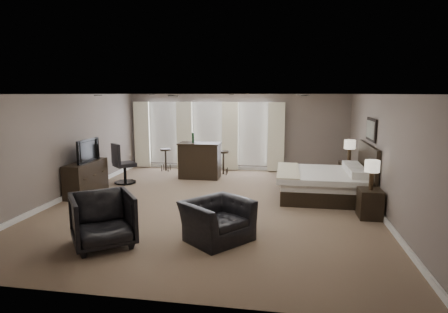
% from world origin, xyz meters
% --- Properties ---
extents(room, '(7.60, 8.60, 2.64)m').
position_xyz_m(room, '(0.00, 0.00, 1.30)').
color(room, '#755F4A').
rests_on(room, ground).
extents(window_bay, '(5.25, 0.20, 2.30)m').
position_xyz_m(window_bay, '(-1.00, 4.11, 1.20)').
color(window_bay, silver).
rests_on(window_bay, room).
extents(bed, '(2.17, 2.08, 1.38)m').
position_xyz_m(bed, '(2.58, 1.06, 0.69)').
color(bed, silver).
rests_on(bed, ground).
extents(nightstand_near, '(0.46, 0.56, 0.62)m').
position_xyz_m(nightstand_near, '(3.47, -0.39, 0.31)').
color(nightstand_near, black).
rests_on(nightstand_near, ground).
extents(nightstand_far, '(0.50, 0.61, 0.67)m').
position_xyz_m(nightstand_far, '(3.47, 2.51, 0.33)').
color(nightstand_far, black).
rests_on(nightstand_far, ground).
extents(lamp_near, '(0.30, 0.30, 0.63)m').
position_xyz_m(lamp_near, '(3.47, -0.39, 0.93)').
color(lamp_near, beige).
rests_on(lamp_near, nightstand_near).
extents(lamp_far, '(0.31, 0.31, 0.65)m').
position_xyz_m(lamp_far, '(3.47, 2.51, 0.99)').
color(lamp_far, beige).
rests_on(lamp_far, nightstand_far).
extents(wall_art, '(0.04, 0.96, 0.56)m').
position_xyz_m(wall_art, '(3.70, 1.06, 1.75)').
color(wall_art, slate).
rests_on(wall_art, room).
extents(dresser, '(0.48, 1.49, 0.86)m').
position_xyz_m(dresser, '(-3.45, 0.37, 0.43)').
color(dresser, black).
rests_on(dresser, ground).
extents(tv, '(0.60, 1.04, 0.14)m').
position_xyz_m(tv, '(-3.45, 0.37, 0.93)').
color(tv, black).
rests_on(tv, dresser).
extents(armchair_near, '(1.27, 1.32, 0.97)m').
position_xyz_m(armchair_near, '(0.50, -2.12, 0.49)').
color(armchair_near, black).
rests_on(armchair_near, ground).
extents(armchair_far, '(1.35, 1.34, 1.02)m').
position_xyz_m(armchair_far, '(-1.40, -2.71, 0.51)').
color(armchair_far, black).
rests_on(armchair_far, ground).
extents(bar_counter, '(1.29, 0.67, 1.12)m').
position_xyz_m(bar_counter, '(-0.95, 2.71, 0.56)').
color(bar_counter, black).
rests_on(bar_counter, ground).
extents(bar_stool_left, '(0.45, 0.45, 0.76)m').
position_xyz_m(bar_stool_left, '(-2.36, 3.63, 0.38)').
color(bar_stool_left, black).
rests_on(bar_stool_left, ground).
extents(bar_stool_right, '(0.41, 0.41, 0.77)m').
position_xyz_m(bar_stool_right, '(-0.32, 3.39, 0.38)').
color(bar_stool_right, black).
rests_on(bar_stool_right, ground).
extents(desk_chair, '(0.86, 0.86, 1.20)m').
position_xyz_m(desk_chair, '(-2.96, 1.67, 0.60)').
color(desk_chair, black).
rests_on(desk_chair, ground).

